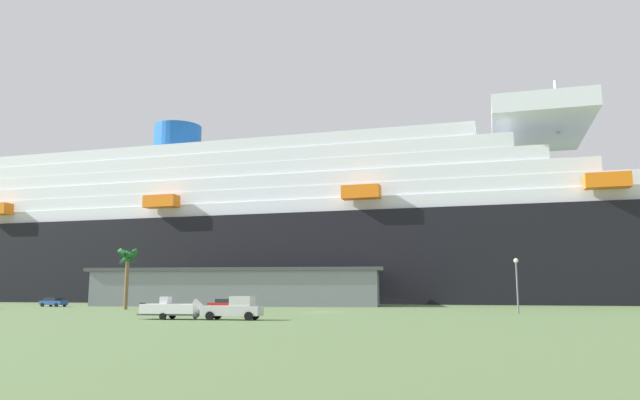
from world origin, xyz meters
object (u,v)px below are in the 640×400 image
Objects in this scene: street_lamp at (517,277)px; parked_car_red_hatchback at (224,304)px; cruise_ship at (283,237)px; small_boat_on_trailer at (178,309)px; pickup_truck at (235,309)px; parked_car_blue_suv at (53,302)px; palm_tree at (128,261)px.

street_lamp is 40.55m from parked_car_red_hatchback.
small_boat_on_trailer is at bearing -83.47° from cruise_ship.
pickup_truck reaches higher than small_boat_on_trailer.
cruise_ship reaches higher than street_lamp.
parked_car_blue_suv is at bearing -122.31° from cruise_ship.
palm_tree is 1.83× the size of parked_car_blue_suv.
small_boat_on_trailer is (10.16, -88.74, -15.01)m from cruise_ship.
palm_tree is 1.97× the size of parked_car_red_hatchback.
parked_car_blue_suv is at bearing 147.70° from palm_tree.
pickup_truck is 5.68m from small_boat_on_trailer.
palm_tree is at bearing 131.82° from pickup_truck.
pickup_truck is at bearing -144.92° from street_lamp.
pickup_truck is 0.86× the size of street_lamp.
small_boat_on_trailer is 1.67× the size of parked_car_red_hatchback.
palm_tree reaches higher than parked_car_blue_suv.
cruise_ship is 58.06m from parked_car_blue_suv.
pickup_truck is 1.24× the size of parked_car_red_hatchback.
palm_tree is at bearing -99.47° from cruise_ship.
cruise_ship is 53.40× the size of parked_car_red_hatchback.
street_lamp is (54.53, -8.74, -2.74)m from palm_tree.
parked_car_red_hatchback is at bearing -19.51° from parked_car_blue_suv.
pickup_truck is 0.63× the size of palm_tree.
palm_tree reaches higher than pickup_truck.
pickup_truck reaches higher than parked_car_red_hatchback.
parked_car_blue_suv is (-19.95, 12.61, -6.31)m from palm_tree.
pickup_truck is at bearing -42.18° from parked_car_blue_suv.
small_boat_on_trailer is 0.85× the size of palm_tree.
cruise_ship reaches higher than pickup_truck.
palm_tree is at bearing 125.05° from small_boat_on_trailer.
cruise_ship is at bearing 94.89° from parked_car_red_hatchback.
street_lamp reaches higher than parked_car_red_hatchback.
street_lamp is (44.52, -68.73, -11.57)m from cruise_ship.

